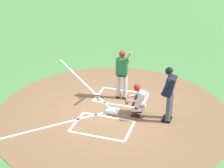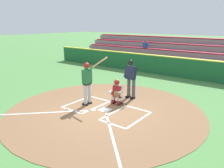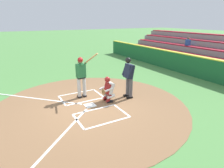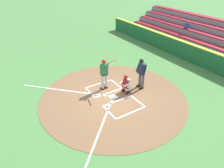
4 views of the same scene
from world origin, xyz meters
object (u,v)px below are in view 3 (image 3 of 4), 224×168
Objects in this scene: baseball at (60,99)px; plate_umpire at (129,75)px; batter at (81,75)px; catcher at (108,89)px.

plate_umpire is at bearing -114.64° from baseball.
batter is 1.14× the size of plate_umpire.
batter is at bearing 39.72° from catcher.
batter reaches higher than catcher.
baseball is (1.29, 2.80, -1.04)m from plate_umpire.
baseball is at bearing 65.36° from plate_umpire.
batter is 28.76× the size of baseball.
catcher is at bearing 88.01° from plate_umpire.
catcher is at bearing -125.24° from baseball.
batter is 1.88× the size of catcher.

